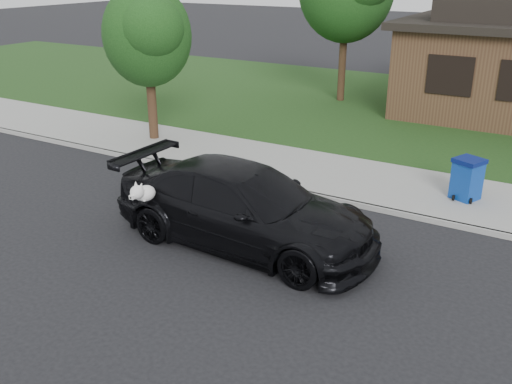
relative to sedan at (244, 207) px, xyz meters
The scene contains 7 objects.
ground 1.77m from the sedan, 24.49° to the right, with size 120.00×120.00×0.00m, color black.
sidewalk 4.63m from the sedan, 71.67° to the left, with size 60.00×3.00×0.12m, color gray.
curb 3.27m from the sedan, 63.17° to the left, with size 60.00×0.12×0.12m, color gray.
lawn 12.45m from the sedan, 83.35° to the left, with size 60.00×13.00×0.13m, color #193814.
sedan is the anchor object (origin of this frame).
recycling_bin 5.45m from the sedan, 52.21° to the left, with size 0.76×0.76×0.96m.
tree_2 7.83m from the sedan, 143.14° to the left, with size 2.73×2.60×4.59m.
Camera 1 is at (3.87, -7.99, 5.17)m, focal length 40.00 mm.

